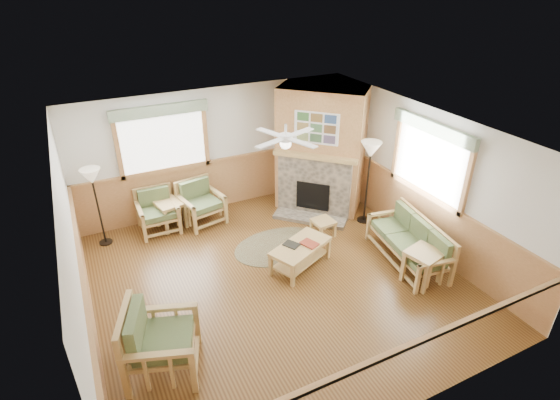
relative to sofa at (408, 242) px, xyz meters
name	(u,v)px	position (x,y,z in m)	size (l,w,h in m)	color
floor	(277,280)	(-2.38, 0.56, -0.42)	(6.00, 6.00, 0.01)	brown
ceiling	(277,133)	(-2.38, 0.56, 2.29)	(6.00, 6.00, 0.01)	white
wall_back	(216,150)	(-2.38, 3.56, 0.94)	(6.00, 0.02, 2.70)	silver
wall_front	(400,339)	(-2.38, -2.44, 0.94)	(6.00, 0.02, 2.70)	silver
wall_left	(76,262)	(-5.38, 0.56, 0.94)	(0.02, 6.00, 2.70)	silver
wall_right	(421,177)	(0.62, 0.56, 0.94)	(0.02, 6.00, 2.70)	silver
wainscot	(277,254)	(-2.38, 0.56, 0.14)	(6.00, 6.00, 1.10)	#AE7947
fireplace	(321,149)	(-0.33, 2.61, 0.94)	(2.20, 2.20, 2.70)	#AE7947
window_back	(158,103)	(-3.48, 3.52, 2.12)	(1.90, 0.16, 1.50)	white
window_right	(438,120)	(0.58, 0.36, 2.12)	(0.16, 1.90, 1.50)	white
ceiling_fan	(286,127)	(-2.08, 0.86, 2.25)	(1.24, 1.24, 0.36)	white
sofa	(408,242)	(0.00, 0.00, 0.00)	(0.74, 1.80, 0.83)	tan
armchair_back_left	(158,212)	(-3.85, 3.11, 0.02)	(0.77, 0.77, 0.86)	tan
armchair_back_right	(201,203)	(-2.95, 3.04, 0.03)	(0.80, 0.80, 0.90)	tan
armchair_left	(162,340)	(-4.57, -0.48, 0.10)	(0.92, 0.92, 1.03)	tan
coffee_table	(300,256)	(-1.83, 0.72, -0.18)	(1.15, 0.58, 0.46)	tan
end_table_chairs	(171,215)	(-3.59, 3.11, -0.12)	(0.52, 0.50, 0.58)	tan
end_table_sofa	(422,267)	(-0.17, -0.58, -0.11)	(0.55, 0.53, 0.61)	tan
footstool	(323,228)	(-0.93, 1.43, -0.24)	(0.41, 0.41, 0.35)	tan
braided_rug	(280,246)	(-1.89, 1.46, -0.41)	(1.84, 1.84, 0.01)	brown
floor_lamp_left	(98,207)	(-4.93, 3.10, 0.39)	(0.37, 0.37, 1.61)	black
floor_lamp_right	(367,183)	(0.17, 1.54, 0.49)	(0.42, 0.42, 1.81)	black
book_red	(309,243)	(-1.68, 0.67, 0.08)	(0.22, 0.30, 0.03)	maroon
book_dark	(291,244)	(-1.98, 0.79, 0.07)	(0.20, 0.27, 0.03)	black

